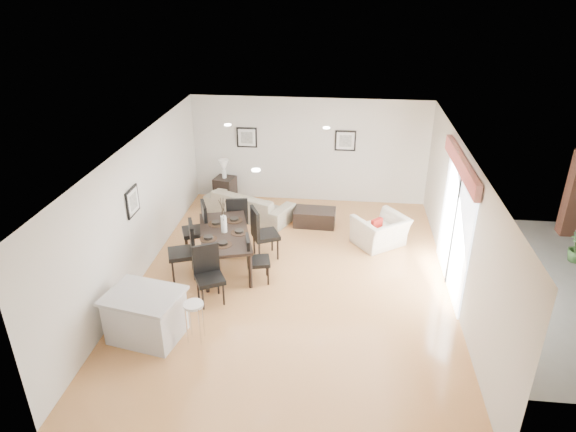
# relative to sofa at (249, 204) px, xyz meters

# --- Properties ---
(ground) EXTENTS (8.00, 8.00, 0.00)m
(ground) POSITION_rel_sofa_xyz_m (1.38, -2.81, -0.32)
(ground) COLOR tan
(ground) RESTS_ON ground
(wall_back) EXTENTS (6.00, 0.04, 2.70)m
(wall_back) POSITION_rel_sofa_xyz_m (1.38, 1.19, 1.03)
(wall_back) COLOR silver
(wall_back) RESTS_ON ground
(wall_front) EXTENTS (6.00, 0.04, 2.70)m
(wall_front) POSITION_rel_sofa_xyz_m (1.38, -6.81, 1.03)
(wall_front) COLOR silver
(wall_front) RESTS_ON ground
(wall_left) EXTENTS (0.04, 8.00, 2.70)m
(wall_left) POSITION_rel_sofa_xyz_m (-1.62, -2.81, 1.03)
(wall_left) COLOR silver
(wall_left) RESTS_ON ground
(wall_right) EXTENTS (0.04, 8.00, 2.70)m
(wall_right) POSITION_rel_sofa_xyz_m (4.38, -2.81, 1.03)
(wall_right) COLOR silver
(wall_right) RESTS_ON ground
(ceiling) EXTENTS (6.00, 8.00, 0.02)m
(ceiling) POSITION_rel_sofa_xyz_m (1.38, -2.81, 2.38)
(ceiling) COLOR white
(ceiling) RESTS_ON wall_back
(sofa) EXTENTS (2.34, 1.67, 0.64)m
(sofa) POSITION_rel_sofa_xyz_m (0.00, 0.00, 0.00)
(sofa) COLOR #A39A84
(sofa) RESTS_ON ground
(armchair) EXTENTS (1.38, 1.35, 0.68)m
(armchair) POSITION_rel_sofa_xyz_m (3.13, -1.13, 0.02)
(armchair) COLOR white
(armchair) RESTS_ON ground
(dining_table) EXTENTS (1.44, 2.08, 0.79)m
(dining_table) POSITION_rel_sofa_xyz_m (-0.05, -2.39, 0.39)
(dining_table) COLOR black
(dining_table) RESTS_ON ground
(dining_chair_wnear) EXTENTS (0.67, 0.67, 1.15)m
(dining_chair_wnear) POSITION_rel_sofa_xyz_m (-0.71, -2.83, 0.32)
(dining_chair_wnear) COLOR black
(dining_chair_wnear) RESTS_ON ground
(dining_chair_wfar) EXTENTS (0.67, 0.67, 1.13)m
(dining_chair_wfar) POSITION_rel_sofa_xyz_m (-0.72, -1.88, 0.31)
(dining_chair_wfar) COLOR black
(dining_chair_wfar) RESTS_ON ground
(dining_chair_enear) EXTENTS (0.52, 0.52, 0.97)m
(dining_chair_enear) POSITION_rel_sofa_xyz_m (0.62, -2.88, 0.22)
(dining_chair_enear) COLOR black
(dining_chair_enear) RESTS_ON ground
(dining_chair_efar) EXTENTS (0.68, 0.68, 1.14)m
(dining_chair_efar) POSITION_rel_sofa_xyz_m (0.62, -1.96, 0.32)
(dining_chair_efar) COLOR black
(dining_chair_efar) RESTS_ON ground
(dining_chair_head) EXTENTS (0.66, 0.66, 1.08)m
(dining_chair_head) POSITION_rel_sofa_xyz_m (-0.09, -3.57, 0.28)
(dining_chair_head) COLOR black
(dining_chair_head) RESTS_ON ground
(dining_chair_foot) EXTENTS (0.56, 0.56, 1.05)m
(dining_chair_foot) POSITION_rel_sofa_xyz_m (-0.03, -1.22, 0.27)
(dining_chair_foot) COLOR black
(dining_chair_foot) RESTS_ON ground
(vase) EXTENTS (0.89, 1.39, 0.73)m
(vase) POSITION_rel_sofa_xyz_m (-0.05, -2.39, 0.75)
(vase) COLOR white
(vase) RESTS_ON dining_table
(coffee_table) EXTENTS (0.99, 0.62, 0.39)m
(coffee_table) POSITION_rel_sofa_xyz_m (1.63, -0.30, -0.13)
(coffee_table) COLOR black
(coffee_table) RESTS_ON ground
(side_table) EXTENTS (0.58, 0.58, 0.65)m
(side_table) POSITION_rel_sofa_xyz_m (-0.79, 0.85, 0.01)
(side_table) COLOR black
(side_table) RESTS_ON ground
(table_lamp) EXTENTS (0.26, 0.26, 0.49)m
(table_lamp) POSITION_rel_sofa_xyz_m (-0.79, 0.85, 0.65)
(table_lamp) COLOR white
(table_lamp) RESTS_ON side_table
(cushion) EXTENTS (0.27, 0.26, 0.28)m
(cushion) POSITION_rel_sofa_xyz_m (3.03, -1.22, 0.21)
(cushion) COLOR maroon
(cushion) RESTS_ON armchair
(kitchen_island) EXTENTS (1.34, 1.13, 0.83)m
(kitchen_island) POSITION_rel_sofa_xyz_m (-0.85, -4.74, 0.10)
(kitchen_island) COLOR #B9B9BB
(kitchen_island) RESTS_ON ground
(bar_stool) EXTENTS (0.33, 0.33, 0.71)m
(bar_stool) POSITION_rel_sofa_xyz_m (-0.03, -4.74, 0.30)
(bar_stool) COLOR silver
(bar_stool) RESTS_ON ground
(framed_print_back_left) EXTENTS (0.52, 0.04, 0.52)m
(framed_print_back_left) POSITION_rel_sofa_xyz_m (-0.22, 1.16, 1.33)
(framed_print_back_left) COLOR black
(framed_print_back_left) RESTS_ON wall_back
(framed_print_back_right) EXTENTS (0.52, 0.04, 0.52)m
(framed_print_back_right) POSITION_rel_sofa_xyz_m (2.28, 1.16, 1.33)
(framed_print_back_right) COLOR black
(framed_print_back_right) RESTS_ON wall_back
(framed_print_left_wall) EXTENTS (0.04, 0.52, 0.52)m
(framed_print_left_wall) POSITION_rel_sofa_xyz_m (-1.59, -3.01, 1.33)
(framed_print_left_wall) COLOR black
(framed_print_left_wall) RESTS_ON wall_left
(sliding_door) EXTENTS (0.12, 2.70, 2.57)m
(sliding_door) POSITION_rel_sofa_xyz_m (4.33, -2.51, 1.35)
(sliding_door) COLOR white
(sliding_door) RESTS_ON wall_right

